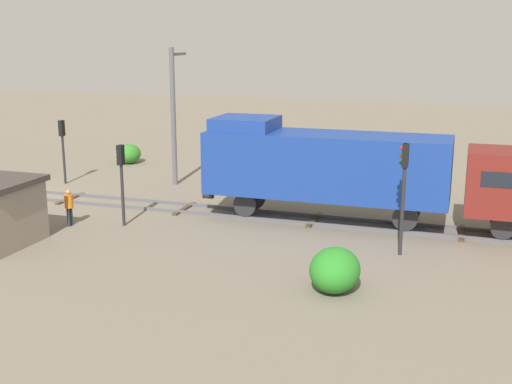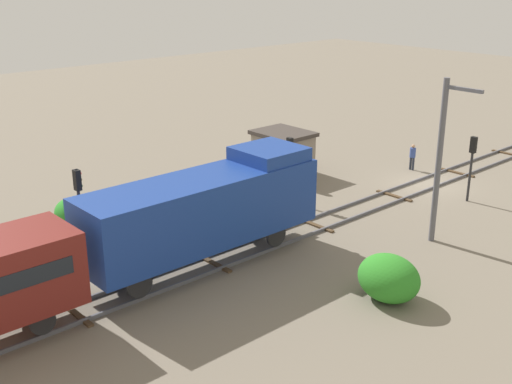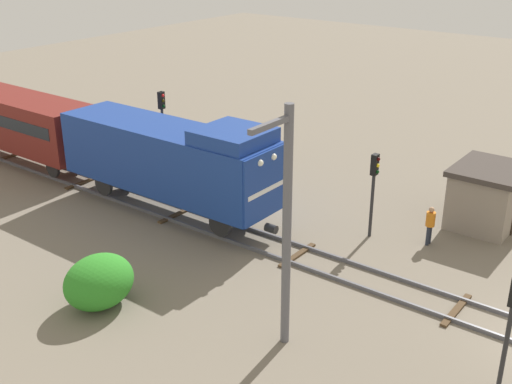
# 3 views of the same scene
# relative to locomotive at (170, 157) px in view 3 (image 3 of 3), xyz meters

# --- Properties ---
(locomotive) EXTENTS (2.90, 11.60, 4.60)m
(locomotive) POSITION_rel_locomotive_xyz_m (0.00, 0.00, 0.00)
(locomotive) COLOR navy
(locomotive) RESTS_ON railway_track
(passenger_car_leading) EXTENTS (2.84, 14.00, 3.66)m
(passenger_car_leading) POSITION_rel_locomotive_xyz_m (0.00, 13.34, -0.25)
(passenger_car_leading) COLOR maroon
(passenger_car_leading) RESTS_ON railway_track
(traffic_signal_near) EXTENTS (0.32, 0.34, 3.73)m
(traffic_signal_near) POSITION_rel_locomotive_xyz_m (-3.20, -16.04, -0.16)
(traffic_signal_near) COLOR #262628
(traffic_signal_near) RESTS_ON ground
(traffic_signal_mid) EXTENTS (0.32, 0.34, 3.73)m
(traffic_signal_mid) POSITION_rel_locomotive_xyz_m (3.40, -8.40, -0.16)
(traffic_signal_mid) COLOR #262628
(traffic_signal_mid) RESTS_ON ground
(traffic_signal_far) EXTENTS (0.32, 0.34, 4.45)m
(traffic_signal_far) POSITION_rel_locomotive_xyz_m (3.60, 4.04, 0.31)
(traffic_signal_far) COLOR #262628
(traffic_signal_far) RESTS_ON ground
(worker_by_signal) EXTENTS (0.38, 0.38, 1.70)m
(worker_by_signal) POSITION_rel_locomotive_xyz_m (4.20, -10.71, -1.78)
(worker_by_signal) COLOR #262B38
(worker_by_signal) RESTS_ON ground
(catenary_mast) EXTENTS (1.94, 0.28, 7.86)m
(catenary_mast) POSITION_rel_locomotive_xyz_m (-5.06, -9.77, 1.40)
(catenary_mast) COLOR #595960
(catenary_mast) RESTS_ON ground
(relay_hut) EXTENTS (3.50, 2.90, 2.74)m
(relay_hut) POSITION_rel_locomotive_xyz_m (7.50, -11.91, -1.38)
(relay_hut) COLOR gray
(relay_hut) RESTS_ON ground
(bush_near) EXTENTS (2.60, 2.13, 1.89)m
(bush_near) POSITION_rel_locomotive_xyz_m (-7.18, -3.42, -1.83)
(bush_near) COLOR #2E8826
(bush_near) RESTS_ON ground
(bush_mid) EXTENTS (2.09, 1.71, 1.52)m
(bush_mid) POSITION_rel_locomotive_xyz_m (8.10, 2.32, -2.01)
(bush_mid) COLOR #288126
(bush_mid) RESTS_ON ground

